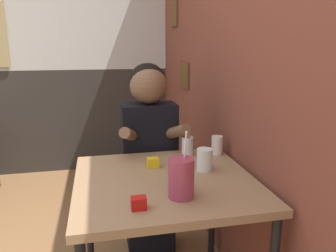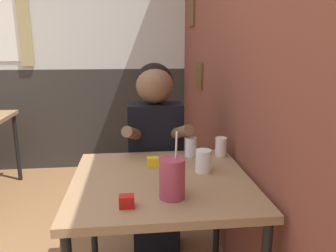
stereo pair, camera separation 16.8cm
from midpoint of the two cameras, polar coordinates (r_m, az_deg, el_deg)
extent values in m
cube|color=brown|center=(2.46, 4.26, 13.89)|extent=(0.06, 4.46, 2.70)
cube|color=brown|center=(3.22, -0.48, 19.32)|extent=(0.02, 0.22, 0.27)
cube|color=brown|center=(2.84, 1.15, 8.84)|extent=(0.02, 0.26, 0.21)
cube|color=#332D28|center=(3.78, -23.24, 0.55)|extent=(5.81, 0.06, 1.10)
cube|color=#93704C|center=(1.59, -3.59, -9.77)|extent=(0.85, 0.82, 0.04)
cylinder|color=black|center=(2.08, -15.99, -15.53)|extent=(0.04, 0.04, 0.69)
cylinder|color=black|center=(2.16, 5.48, -13.90)|extent=(0.04, 0.04, 0.69)
cube|color=black|center=(2.29, -5.29, -15.47)|extent=(0.31, 0.20, 0.45)
cube|color=black|center=(2.09, -5.59, -3.50)|extent=(0.34, 0.20, 0.54)
sphere|color=black|center=(2.04, -5.95, 7.61)|extent=(0.23, 0.23, 0.23)
sphere|color=brown|center=(2.01, -5.85, 7.05)|extent=(0.23, 0.23, 0.23)
cylinder|color=brown|center=(1.92, -9.22, -1.53)|extent=(0.14, 0.27, 0.15)
cylinder|color=brown|center=(1.95, -1.21, -1.10)|extent=(0.14, 0.27, 0.15)
cylinder|color=#99384C|center=(1.37, -1.23, -9.12)|extent=(0.11, 0.11, 0.17)
cylinder|color=white|center=(1.33, -0.56, -3.69)|extent=(0.01, 0.04, 0.14)
cylinder|color=silver|center=(1.89, 0.86, -3.53)|extent=(0.07, 0.07, 0.11)
cylinder|color=silver|center=(1.67, 3.50, -5.92)|extent=(0.08, 0.08, 0.11)
cylinder|color=silver|center=(1.92, 6.05, -3.38)|extent=(0.07, 0.07, 0.11)
cube|color=#B7140F|center=(1.32, -8.89, -13.22)|extent=(0.06, 0.04, 0.05)
cube|color=yellow|center=(1.72, -5.44, -6.41)|extent=(0.06, 0.04, 0.05)
camera|label=1|loc=(0.08, -92.86, -0.70)|focal=35.00mm
camera|label=2|loc=(0.08, 87.14, 0.70)|focal=35.00mm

